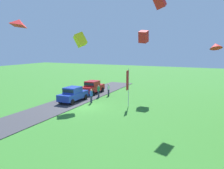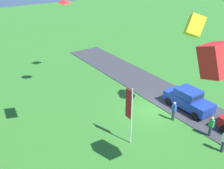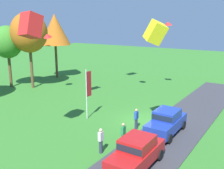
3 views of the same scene
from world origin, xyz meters
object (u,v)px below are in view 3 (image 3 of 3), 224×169
Objects in this scene: tree_lone_near at (29,33)px; flag_banner at (88,87)px; person_on_lawn at (101,141)px; tree_far_right at (7,42)px; kite_box_near_flag at (31,25)px; kite_diamond_mid_center at (168,24)px; tree_far_left at (55,30)px; car_sedan_far_end at (137,151)px; kite_delta_high_left at (47,36)px; kite_box_trailing_tail at (155,32)px; person_watching_sky at (136,119)px; person_beside_suv at (123,135)px; car_sedan_mid_row at (166,121)px.

tree_lone_near is 14.26m from flag_banner.
tree_far_right is at bearing 68.64° from person_on_lawn.
kite_diamond_mid_center is at bearing -5.17° from kite_box_near_flag.
tree_lone_near is 16.57m from kite_box_near_flag.
person_on_lawn is at bearing -117.62° from tree_lone_near.
tree_far_left is at bearing -5.89° from tree_far_right.
kite_delta_high_left is (8.56, 16.11, 5.79)m from car_sedan_far_end.
kite_box_trailing_tail reaches higher than flag_banner.
person_on_lawn is 1.15× the size of kite_box_near_flag.
kite_diamond_mid_center reaches higher than person_watching_sky.
person_on_lawn is 20.67m from tree_lone_near.
person_watching_sky is at bearing 12.03° from person_beside_suv.
tree_lone_near is at bearing 120.31° from kite_diamond_mid_center.
person_beside_suv is at bearing -118.95° from flag_banner.
tree_far_right reaches higher than person_on_lawn.
person_beside_suv is 1.00× the size of person_on_lawn.
person_beside_suv is 1.00× the size of person_watching_sky.
person_beside_suv is (-3.60, 1.66, -0.16)m from car_sedan_mid_row.
car_sedan_far_end is 8.46m from kite_box_trailing_tail.
tree_far_left is 9.45m from kite_delta_high_left.
car_sedan_mid_row is 0.99× the size of flag_banner.
kite_diamond_mid_center reaches higher than person_on_lawn.
flag_banner is 14.26m from kite_diamond_mid_center.
kite_box_trailing_tail is at bearing -117.05° from tree_far_left.
kite_box_near_flag is at bearing 132.44° from car_sedan_mid_row.
tree_lone_near is 6.61m from tree_far_left.
tree_far_right reaches higher than car_sedan_mid_row.
tree_far_right is at bearing 73.23° from person_beside_suv.
kite_box_trailing_tail reaches higher than kite_diamond_mid_center.
flag_banner is (-0.63, 7.04, 1.77)m from car_sedan_mid_row.
tree_lone_near reaches higher than kite_box_near_flag.
flag_banner is (2.98, 5.38, 1.94)m from person_beside_suv.
kite_diamond_mid_center is at bearing 12.67° from person_beside_suv.
person_watching_sky is 1.19× the size of kite_box_trailing_tail.
tree_far_right is (8.20, 23.00, 4.77)m from car_sedan_far_end.
car_sedan_far_end is 5.66m from person_watching_sky.
kite_diamond_mid_center is at bearing -59.69° from tree_lone_near.
kite_box_trailing_tail is (-3.44, -14.72, 0.81)m from kite_delta_high_left.
kite_box_near_flag reaches higher than kite_diamond_mid_center.
kite_box_trailing_tail is at bearing -103.17° from kite_delta_high_left.
kite_box_trailing_tail is at bearing -83.97° from person_watching_sky.
kite_box_near_flag reaches higher than person_watching_sky.
kite_diamond_mid_center reaches higher than car_sedan_far_end.
kite_box_near_flag is (-9.46, -8.74, 1.32)m from kite_delta_high_left.
person_beside_suv is at bearing -106.77° from tree_far_right.
flag_banner is at bearing 61.05° from person_beside_suv.
person_on_lawn is 16.78m from kite_delta_high_left.
person_beside_suv is 20.66m from tree_lone_near.
tree_far_right is at bearing 174.11° from tree_far_left.
flag_banner is 3.08× the size of kite_box_trailing_tail.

